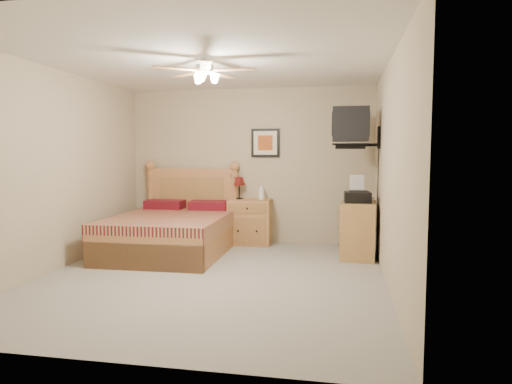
% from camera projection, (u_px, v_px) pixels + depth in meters
% --- Properties ---
extents(floor, '(4.50, 4.50, 0.00)m').
position_uv_depth(floor, '(212.00, 277.00, 5.38)').
color(floor, gray).
rests_on(floor, ground).
extents(ceiling, '(4.00, 4.50, 0.04)m').
position_uv_depth(ceiling, '(210.00, 61.00, 5.17)').
color(ceiling, white).
rests_on(ceiling, ground).
extents(wall_back, '(4.00, 0.04, 2.50)m').
position_uv_depth(wall_back, '(249.00, 166.00, 7.48)').
color(wall_back, tan).
rests_on(wall_back, ground).
extents(wall_front, '(4.00, 0.04, 2.50)m').
position_uv_depth(wall_front, '(117.00, 185.00, 3.07)').
color(wall_front, tan).
rests_on(wall_front, ground).
extents(wall_left, '(0.04, 4.50, 2.50)m').
position_uv_depth(wall_left, '(55.00, 170.00, 5.64)').
color(wall_left, tan).
rests_on(wall_left, ground).
extents(wall_right, '(0.04, 4.50, 2.50)m').
position_uv_depth(wall_right, '(390.00, 173.00, 4.91)').
color(wall_right, tan).
rests_on(wall_right, ground).
extents(bed, '(1.60, 2.08, 1.33)m').
position_uv_depth(bed, '(170.00, 208.00, 6.59)').
color(bed, '#A66B42').
rests_on(bed, ground).
extents(nightstand, '(0.68, 0.52, 0.72)m').
position_uv_depth(nightstand, '(250.00, 222.00, 7.30)').
color(nightstand, '#B1773D').
rests_on(nightstand, ground).
extents(table_lamp, '(0.25, 0.25, 0.36)m').
position_uv_depth(table_lamp, '(239.00, 188.00, 7.33)').
color(table_lamp, '#5F120F').
rests_on(table_lamp, nightstand).
extents(lotion_bottle, '(0.12, 0.12, 0.26)m').
position_uv_depth(lotion_bottle, '(261.00, 191.00, 7.25)').
color(lotion_bottle, white).
rests_on(lotion_bottle, nightstand).
extents(framed_picture, '(0.46, 0.04, 0.46)m').
position_uv_depth(framed_picture, '(265.00, 143.00, 7.38)').
color(framed_picture, black).
rests_on(framed_picture, wall_back).
extents(dresser, '(0.51, 0.69, 0.78)m').
position_uv_depth(dresser, '(358.00, 230.00, 6.34)').
color(dresser, '#B27A45').
rests_on(dresser, ground).
extents(fax_machine, '(0.37, 0.39, 0.38)m').
position_uv_depth(fax_machine, '(358.00, 189.00, 6.25)').
color(fax_machine, black).
rests_on(fax_machine, dresser).
extents(magazine_lower, '(0.29, 0.34, 0.03)m').
position_uv_depth(magazine_lower, '(356.00, 200.00, 6.51)').
color(magazine_lower, '#B3A693').
rests_on(magazine_lower, dresser).
extents(magazine_upper, '(0.23, 0.31, 0.02)m').
position_uv_depth(magazine_upper, '(357.00, 198.00, 6.53)').
color(magazine_upper, tan).
rests_on(magazine_upper, magazine_lower).
extents(wall_tv, '(0.56, 0.46, 0.58)m').
position_uv_depth(wall_tv, '(362.00, 127.00, 6.22)').
color(wall_tv, black).
rests_on(wall_tv, wall_right).
extents(ceiling_fan, '(1.14, 1.14, 0.28)m').
position_uv_depth(ceiling_fan, '(205.00, 71.00, 4.98)').
color(ceiling_fan, silver).
rests_on(ceiling_fan, ceiling).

